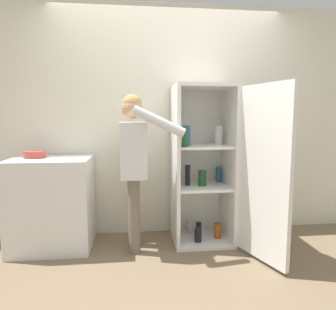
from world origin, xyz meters
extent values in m
plane|color=#7A664C|center=(0.00, 0.00, 0.00)|extent=(12.00, 12.00, 0.00)
cube|color=silver|center=(0.00, 0.98, 1.27)|extent=(7.00, 0.06, 2.55)
cube|color=white|center=(0.33, 0.65, 0.02)|extent=(0.61, 0.57, 0.04)
cube|color=white|center=(0.33, 0.65, 1.63)|extent=(0.61, 0.57, 0.04)
cube|color=white|center=(0.33, 0.91, 0.82)|extent=(0.61, 0.03, 1.58)
cube|color=white|center=(0.04, 0.65, 0.82)|extent=(0.04, 0.57, 1.58)
cube|color=white|center=(0.62, 0.65, 0.82)|extent=(0.03, 0.57, 1.58)
cube|color=white|center=(0.33, 0.65, 0.59)|extent=(0.54, 0.50, 0.02)
cube|color=white|center=(0.33, 0.65, 1.02)|extent=(0.54, 0.50, 0.02)
cube|color=white|center=(0.76, 0.08, 0.82)|extent=(0.25, 0.59, 1.58)
cylinder|color=teal|center=(0.15, 0.57, 1.14)|extent=(0.07, 0.07, 0.21)
cylinder|color=black|center=(0.18, 0.66, 0.71)|extent=(0.05, 0.05, 0.22)
cylinder|color=#1E5123|center=(0.11, 0.45, 1.13)|extent=(0.05, 0.05, 0.19)
cylinder|color=black|center=(0.27, 0.52, 0.11)|extent=(0.07, 0.07, 0.14)
cylinder|color=beige|center=(0.51, 0.68, 1.13)|extent=(0.09, 0.09, 0.20)
cylinder|color=#9E4C19|center=(0.50, 0.59, 0.12)|extent=(0.08, 0.08, 0.16)
cylinder|color=beige|center=(0.24, 0.80, 0.11)|extent=(0.08, 0.08, 0.14)
cylinder|color=#1E5123|center=(0.33, 0.62, 0.69)|extent=(0.08, 0.08, 0.16)
cylinder|color=black|center=(0.30, 0.64, 0.12)|extent=(0.06, 0.06, 0.16)
cylinder|color=teal|center=(0.56, 0.80, 0.69)|extent=(0.06, 0.06, 0.17)
cylinder|color=#726656|center=(-0.39, 0.59, 0.37)|extent=(0.11, 0.11, 0.75)
cylinder|color=#726656|center=(-0.38, 0.41, 0.37)|extent=(0.11, 0.11, 0.75)
cube|color=silver|center=(-0.39, 0.50, 1.01)|extent=(0.27, 0.45, 0.53)
sphere|color=tan|center=(-0.39, 0.50, 1.41)|extent=(0.21, 0.21, 0.21)
sphere|color=#AD894C|center=(-0.39, 0.50, 1.44)|extent=(0.19, 0.19, 0.19)
cylinder|color=silver|center=(-0.40, 0.74, 0.98)|extent=(0.09, 0.09, 0.50)
cylinder|color=silver|center=(-0.15, 0.26, 1.28)|extent=(0.49, 0.11, 0.29)
cube|color=white|center=(-1.21, 0.63, 0.46)|extent=(0.78, 0.59, 0.92)
cylinder|color=#B24738|center=(-1.37, 0.70, 0.95)|extent=(0.21, 0.21, 0.07)
camera|label=1|loc=(-0.37, -2.41, 1.31)|focal=32.00mm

